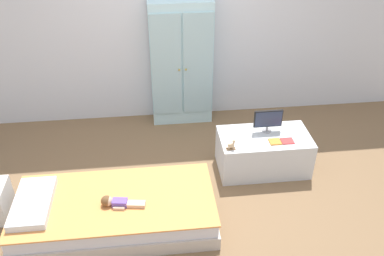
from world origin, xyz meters
name	(u,v)px	position (x,y,z in m)	size (l,w,h in m)	color
ground_plane	(187,193)	(0.00, 0.00, -0.01)	(10.00, 10.00, 0.02)	brown
back_wall	(173,13)	(0.00, 1.57, 1.35)	(6.40, 0.05, 2.70)	silver
bed	(116,211)	(-0.69, -0.34, 0.14)	(1.81, 0.86, 0.29)	beige
pillow	(33,203)	(-1.40, -0.34, 0.33)	(0.32, 0.62, 0.07)	silver
doll	(115,202)	(-0.68, -0.42, 0.33)	(0.39, 0.15, 0.10)	#6B4CB2
wardrobe	(181,65)	(0.08, 1.40, 0.77)	(0.74, 0.28, 1.54)	silver
tv_stand	(263,152)	(0.85, 0.30, 0.21)	(0.95, 0.52, 0.42)	silver
tv_monitor	(268,120)	(0.89, 0.39, 0.57)	(0.30, 0.10, 0.25)	#99999E
rocking_horse_toy	(232,145)	(0.46, 0.12, 0.47)	(0.09, 0.04, 0.11)	#8E6642
book_orange	(275,142)	(0.92, 0.19, 0.43)	(0.12, 0.11, 0.01)	orange
book_red	(287,141)	(1.05, 0.19, 0.42)	(0.13, 0.11, 0.01)	#CC3838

